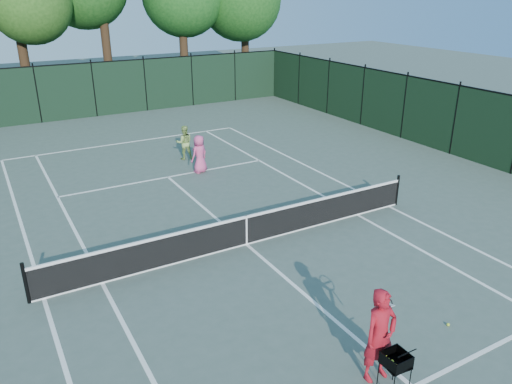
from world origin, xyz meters
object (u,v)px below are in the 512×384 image
player_green (184,142)px  loose_ball_midcourt (448,325)px  player_pink (199,154)px  ball_hopper (396,360)px  coach (380,335)px

player_green → loose_ball_midcourt: size_ratio=21.61×
player_pink → ball_hopper: player_pink is taller
player_green → loose_ball_midcourt: (0.57, -13.64, -0.70)m
loose_ball_midcourt → ball_hopper: bearing=-161.6°
ball_hopper → loose_ball_midcourt: ball_hopper is taller
player_green → loose_ball_midcourt: 13.67m
player_green → player_pink: bearing=102.5°
coach → player_green: size_ratio=1.28×
ball_hopper → loose_ball_midcourt: 2.63m
player_pink → loose_ball_midcourt: (0.69, -11.76, -0.73)m
player_pink → ball_hopper: size_ratio=1.82×
loose_ball_midcourt → player_green: bearing=92.4°
player_green → ball_hopper: player_green is taller
player_pink → ball_hopper: 12.68m
player_green → coach: bearing=98.7°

